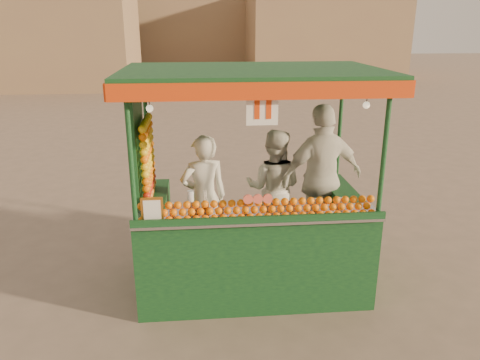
{
  "coord_description": "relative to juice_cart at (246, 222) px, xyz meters",
  "views": [
    {
      "loc": [
        -0.76,
        -5.48,
        3.14
      ],
      "look_at": [
        -0.28,
        -0.16,
        1.33
      ],
      "focal_mm": 34.74,
      "sensor_mm": 36.0,
      "label": 1
    }
  ],
  "objects": [
    {
      "name": "ground",
      "position": [
        0.22,
        0.36,
        -0.86
      ],
      "size": [
        90.0,
        90.0,
        0.0
      ],
      "primitive_type": "plane",
      "color": "#6F5D4F",
      "rests_on": "ground"
    },
    {
      "name": "vendor_middle",
      "position": [
        0.42,
        0.55,
        0.23
      ],
      "size": [
        0.91,
        0.8,
        1.56
      ],
      "rotation": [
        0.0,
        0.0,
        2.82
      ],
      "color": "silver",
      "rests_on": "ground"
    },
    {
      "name": "vendor_right",
      "position": [
        1.02,
        0.41,
        0.4
      ],
      "size": [
        1.19,
        0.72,
        1.9
      ],
      "rotation": [
        0.0,
        0.0,
        3.38
      ],
      "color": "silver",
      "rests_on": "ground"
    },
    {
      "name": "juice_cart",
      "position": [
        0.0,
        0.0,
        0.0
      ],
      "size": [
        2.93,
        1.9,
        2.67
      ],
      "color": "#0D321B",
      "rests_on": "ground"
    },
    {
      "name": "building_left",
      "position": [
        -8.78,
        20.36,
        2.14
      ],
      "size": [
        10.0,
        6.0,
        6.0
      ],
      "primitive_type": "cube",
      "color": "#866C4C",
      "rests_on": "ground"
    },
    {
      "name": "building_center",
      "position": [
        -1.78,
        30.36,
        2.64
      ],
      "size": [
        14.0,
        7.0,
        7.0
      ],
      "primitive_type": "cube",
      "color": "#866C4C",
      "rests_on": "ground"
    },
    {
      "name": "building_right",
      "position": [
        7.22,
        24.36,
        1.64
      ],
      "size": [
        9.0,
        6.0,
        5.0
      ],
      "primitive_type": "cube",
      "color": "#866C4C",
      "rests_on": "ground"
    },
    {
      "name": "vendor_left",
      "position": [
        -0.5,
        0.23,
        0.24
      ],
      "size": [
        0.65,
        0.49,
        1.59
      ],
      "rotation": [
        0.0,
        0.0,
        3.35
      ],
      "color": "silver",
      "rests_on": "ground"
    }
  ]
}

